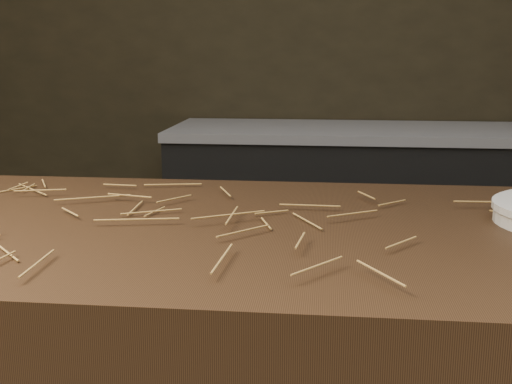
# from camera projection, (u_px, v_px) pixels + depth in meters

# --- Properties ---
(back_counter) EXTENTS (1.82, 0.62, 0.84)m
(back_counter) POSITION_uv_depth(u_px,v_px,m) (373.00, 219.00, 2.92)
(back_counter) COLOR black
(back_counter) RESTS_ON ground
(straw_bedding) EXTENTS (1.40, 0.60, 0.02)m
(straw_bedding) POSITION_uv_depth(u_px,v_px,m) (275.00, 220.00, 1.02)
(straw_bedding) COLOR olive
(straw_bedding) RESTS_ON main_counter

